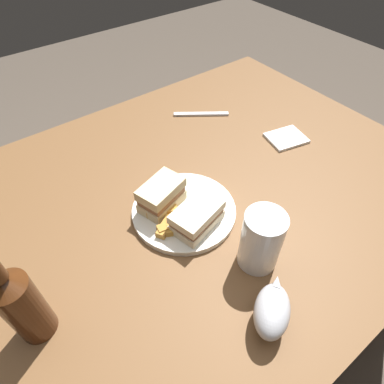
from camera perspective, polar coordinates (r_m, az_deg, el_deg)
The scene contains 16 objects.
ground_plane at distance 1.49m, azimuth 0.79°, elevation -19.82°, with size 6.00×6.00×0.00m, color #4C4238.
dining_table at distance 1.16m, azimuth 0.98°, elevation -12.38°, with size 1.28×0.98×0.75m, color brown.
plate at distance 0.80m, azimuth -1.39°, elevation -3.22°, with size 0.25×0.25×0.01m, color silver.
sandwich_half_left at distance 0.78m, azimuth -5.36°, elevation -0.46°, with size 0.12×0.10×0.07m.
sandwich_half_right at distance 0.75m, azimuth 0.84°, elevation -4.25°, with size 0.13×0.10×0.05m.
potato_wedge_front at distance 0.76m, azimuth -2.45°, elevation -5.26°, with size 0.05×0.02×0.02m, color gold.
potato_wedge_middle at distance 0.75m, azimuth -4.19°, elevation -6.11°, with size 0.05×0.02×0.02m, color #B77F33.
potato_wedge_back at distance 0.76m, azimuth -4.01°, elevation -5.67°, with size 0.05×0.02×0.02m, color gold.
potato_wedge_left_edge at distance 0.78m, azimuth -3.89°, elevation -3.26°, with size 0.04×0.02×0.02m, color gold.
potato_wedge_right_edge at distance 0.75m, azimuth -4.63°, elevation -6.07°, with size 0.06×0.02×0.02m, color #B77F33.
potato_wedge_stray at distance 0.78m, azimuth -6.44°, elevation -3.36°, with size 0.04×0.02×0.02m, color gold.
pint_glass at distance 0.69m, azimuth 11.66°, elevation -8.60°, with size 0.08×0.08×0.14m.
gravy_boat at distance 0.65m, azimuth 13.55°, elevation -19.14°, with size 0.12×0.11×0.07m.
cider_bottle at distance 0.64m, azimuth -27.34°, elevation -16.60°, with size 0.06×0.06×0.25m.
napkin at distance 1.06m, azimuth 15.86°, elevation 8.90°, with size 0.11×0.09×0.01m, color white.
fork at distance 1.12m, azimuth 1.57°, elevation 13.23°, with size 0.18×0.02×0.01m, color silver.
Camera 1 is at (-0.38, -0.47, 1.37)m, focal length 31.09 mm.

